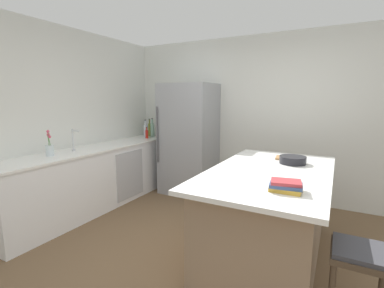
# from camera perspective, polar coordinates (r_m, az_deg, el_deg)

# --- Properties ---
(ground_plane) EXTENTS (7.20, 7.20, 0.00)m
(ground_plane) POSITION_cam_1_polar(r_m,az_deg,el_deg) (2.90, 3.15, -24.23)
(ground_plane) COLOR brown
(wall_rear) EXTENTS (6.00, 0.10, 2.60)m
(wall_rear) POSITION_cam_1_polar(r_m,az_deg,el_deg) (4.57, 15.46, 5.22)
(wall_rear) COLOR silver
(wall_rear) RESTS_ON ground_plane
(wall_left) EXTENTS (0.10, 6.00, 2.60)m
(wall_left) POSITION_cam_1_polar(r_m,az_deg,el_deg) (4.11, -29.37, 3.93)
(wall_left) COLOR silver
(wall_left) RESTS_ON ground_plane
(counter_run_left) EXTENTS (0.63, 3.01, 0.90)m
(counter_run_left) POSITION_cam_1_polar(r_m,az_deg,el_deg) (4.35, -19.09, -6.52)
(counter_run_left) COLOR white
(counter_run_left) RESTS_ON ground_plane
(kitchen_island) EXTENTS (1.11, 1.95, 0.91)m
(kitchen_island) POSITION_cam_1_polar(r_m,az_deg,el_deg) (2.94, 15.58, -13.83)
(kitchen_island) COLOR #8E755B
(kitchen_island) RESTS_ON ground_plane
(refrigerator) EXTENTS (0.85, 0.74, 1.86)m
(refrigerator) POSITION_cam_1_polar(r_m,az_deg,el_deg) (4.66, -0.67, 1.04)
(refrigerator) COLOR #93969B
(refrigerator) RESTS_ON ground_plane
(bar_stool) EXTENTS (0.36, 0.36, 0.65)m
(bar_stool) POSITION_cam_1_polar(r_m,az_deg,el_deg) (2.24, 31.65, -20.74)
(bar_stool) COLOR #473828
(bar_stool) RESTS_ON ground_plane
(sink_faucet) EXTENTS (0.15, 0.05, 0.30)m
(sink_faucet) POSITION_cam_1_polar(r_m,az_deg,el_deg) (4.05, -23.48, 0.86)
(sink_faucet) COLOR silver
(sink_faucet) RESTS_ON counter_run_left
(flower_vase) EXTENTS (0.10, 0.10, 0.33)m
(flower_vase) POSITION_cam_1_polar(r_m,az_deg,el_deg) (3.83, -27.57, -0.89)
(flower_vase) COLOR silver
(flower_vase) RESTS_ON counter_run_left
(olive_oil_bottle) EXTENTS (0.06, 0.06, 0.33)m
(olive_oil_bottle) POSITION_cam_1_polar(r_m,az_deg,el_deg) (5.29, -8.84, 3.07)
(olive_oil_bottle) COLOR olive
(olive_oil_bottle) RESTS_ON counter_run_left
(gin_bottle) EXTENTS (0.07, 0.07, 0.35)m
(gin_bottle) POSITION_cam_1_polar(r_m,az_deg,el_deg) (5.14, -8.28, 3.02)
(gin_bottle) COLOR #8CB79E
(gin_bottle) RESTS_ON counter_run_left
(soda_bottle) EXTENTS (0.07, 0.07, 0.33)m
(soda_bottle) POSITION_cam_1_polar(r_m,az_deg,el_deg) (5.10, -9.65, 2.81)
(soda_bottle) COLOR silver
(soda_bottle) RESTS_ON counter_run_left
(hot_sauce_bottle) EXTENTS (0.05, 0.05, 0.21)m
(hot_sauce_bottle) POSITION_cam_1_polar(r_m,az_deg,el_deg) (4.98, -9.41, 2.10)
(hot_sauce_bottle) COLOR red
(hot_sauce_bottle) RESTS_ON counter_run_left
(cookbook_stack) EXTENTS (0.26, 0.20, 0.08)m
(cookbook_stack) POSITION_cam_1_polar(r_m,az_deg,el_deg) (2.21, 19.00, -8.29)
(cookbook_stack) COLOR gold
(cookbook_stack) RESTS_ON kitchen_island
(mixing_bowl) EXTENTS (0.28, 0.28, 0.08)m
(mixing_bowl) POSITION_cam_1_polar(r_m,az_deg,el_deg) (3.15, 20.29, -3.15)
(mixing_bowl) COLOR black
(mixing_bowl) RESTS_ON kitchen_island
(cutting_board) EXTENTS (0.32, 0.24, 0.02)m
(cutting_board) POSITION_cam_1_polar(r_m,az_deg,el_deg) (3.38, 19.64, -2.82)
(cutting_board) COLOR #9E7042
(cutting_board) RESTS_ON kitchen_island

